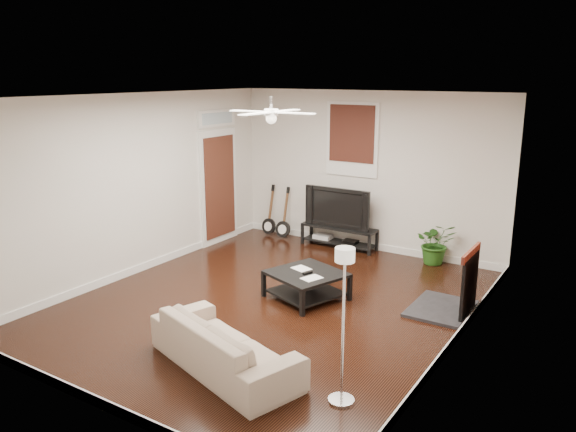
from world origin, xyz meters
TOP-DOWN VIEW (x-y plane):
  - room at (0.00, 0.00)m, footprint 5.01×6.01m
  - brick_accent at (2.49, 1.00)m, footprint 0.02×2.20m
  - fireplace at (2.20, 1.00)m, footprint 0.80×1.10m
  - window_back at (-0.30, 2.97)m, footprint 1.00×0.06m
  - door_left at (-2.46, 1.90)m, footprint 0.08×1.00m
  - tv_stand at (-0.42, 2.78)m, footprint 1.40×0.37m
  - tv at (-0.42, 2.80)m, footprint 1.25×0.16m
  - coffee_table at (0.32, 0.38)m, footprint 1.16×1.16m
  - sofa at (0.57, -1.76)m, footprint 2.05×1.29m
  - floor_lamp at (1.92, -1.66)m, footprint 0.32×0.32m
  - potted_plant at (1.36, 2.82)m, footprint 0.82×0.78m
  - guitar_left at (-1.94, 2.75)m, footprint 0.32×0.24m
  - guitar_right at (-1.59, 2.72)m, footprint 0.31×0.22m
  - ceiling_fan at (0.00, 0.00)m, footprint 1.24×1.24m

SIDE VIEW (x-z plane):
  - coffee_table at x=0.32m, z-range 0.00..0.38m
  - tv_stand at x=-0.42m, z-range 0.00..0.39m
  - sofa at x=0.57m, z-range 0.00..0.56m
  - potted_plant at x=1.36m, z-range 0.00..0.71m
  - fireplace at x=2.20m, z-range 0.00..0.92m
  - guitar_left at x=-1.94m, z-range 0.00..0.99m
  - guitar_right at x=-1.59m, z-range 0.00..0.99m
  - tv at x=-0.42m, z-range 0.39..1.12m
  - floor_lamp at x=1.92m, z-range 0.00..1.56m
  - door_left at x=-2.46m, z-range 0.00..2.50m
  - room at x=0.00m, z-range 0.00..2.80m
  - brick_accent at x=2.49m, z-range 0.00..2.80m
  - window_back at x=-0.30m, z-range 1.30..2.60m
  - ceiling_fan at x=0.00m, z-range 2.44..2.76m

